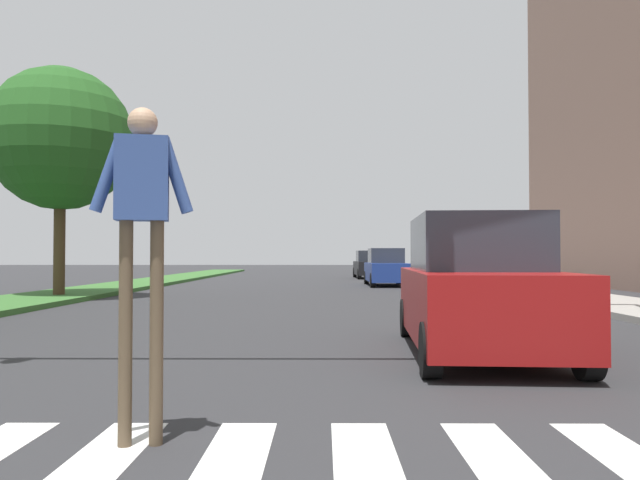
{
  "coord_description": "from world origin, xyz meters",
  "views": [
    {
      "loc": [
        0.61,
        3.08,
        1.39
      ],
      "look_at": [
        0.54,
        15.2,
        1.7
      ],
      "focal_mm": 34.89,
      "sensor_mm": 36.0,
      "label": 1
    }
  ],
  "objects_px": {
    "suv_crossing": "(477,288)",
    "sedan_distant": "(370,265)",
    "sedan_midblock": "(386,268)",
    "tree_far": "(61,139)",
    "pedestrian_performer": "(142,219)"
  },
  "relations": [
    {
      "from": "tree_far",
      "to": "sedan_distant",
      "type": "relative_size",
      "value": 1.62
    },
    {
      "from": "sedan_midblock",
      "to": "suv_crossing",
      "type": "bearing_deg",
      "value": -92.05
    },
    {
      "from": "suv_crossing",
      "to": "sedan_distant",
      "type": "height_order",
      "value": "suv_crossing"
    },
    {
      "from": "tree_far",
      "to": "sedan_distant",
      "type": "height_order",
      "value": "tree_far"
    },
    {
      "from": "sedan_midblock",
      "to": "sedan_distant",
      "type": "distance_m",
      "value": 9.84
    },
    {
      "from": "tree_far",
      "to": "suv_crossing",
      "type": "distance_m",
      "value": 15.99
    },
    {
      "from": "sedan_distant",
      "to": "suv_crossing",
      "type": "bearing_deg",
      "value": -91.31
    },
    {
      "from": "tree_far",
      "to": "suv_crossing",
      "type": "height_order",
      "value": "tree_far"
    },
    {
      "from": "pedestrian_performer",
      "to": "suv_crossing",
      "type": "relative_size",
      "value": 0.53
    },
    {
      "from": "pedestrian_performer",
      "to": "suv_crossing",
      "type": "xyz_separation_m",
      "value": [
        3.55,
        4.37,
        -0.73
      ]
    },
    {
      "from": "sedan_midblock",
      "to": "sedan_distant",
      "type": "xyz_separation_m",
      "value": [
        -0.04,
        9.84,
        -0.01
      ]
    },
    {
      "from": "tree_far",
      "to": "pedestrian_performer",
      "type": "relative_size",
      "value": 2.95
    },
    {
      "from": "tree_far",
      "to": "suv_crossing",
      "type": "relative_size",
      "value": 1.56
    },
    {
      "from": "tree_far",
      "to": "sedan_midblock",
      "type": "xyz_separation_m",
      "value": [
        11.47,
        9.12,
        -4.37
      ]
    },
    {
      "from": "sedan_midblock",
      "to": "sedan_distant",
      "type": "height_order",
      "value": "sedan_midblock"
    }
  ]
}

